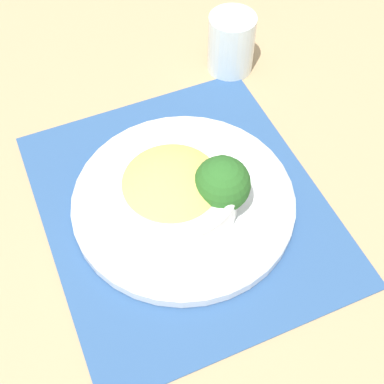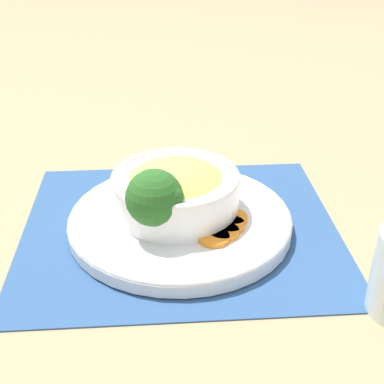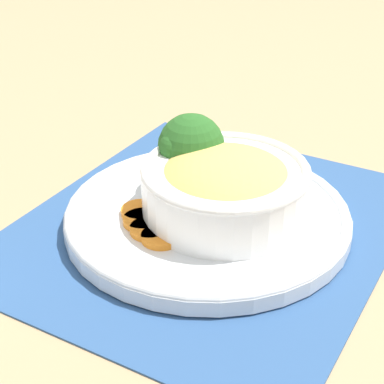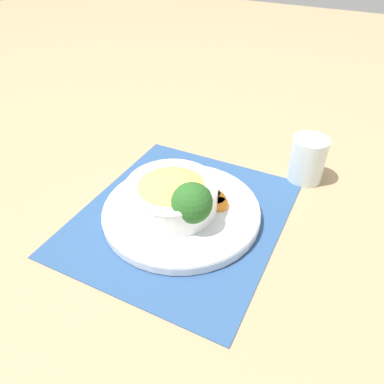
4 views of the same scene
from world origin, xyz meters
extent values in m
plane|color=tan|center=(0.00, 0.00, 0.00)|extent=(4.00, 4.00, 0.00)
cube|color=#2D5184|center=(0.00, 0.00, 0.00)|extent=(0.43, 0.38, 0.00)
cylinder|color=silver|center=(0.00, 0.00, 0.01)|extent=(0.30, 0.30, 0.02)
torus|color=silver|center=(0.00, 0.00, 0.02)|extent=(0.30, 0.30, 0.01)
cylinder|color=white|center=(0.01, -0.02, 0.05)|extent=(0.17, 0.17, 0.05)
torus|color=white|center=(0.01, -0.02, 0.07)|extent=(0.17, 0.17, 0.01)
ellipsoid|color=#E0B75B|center=(0.01, -0.02, 0.06)|extent=(0.14, 0.14, 0.06)
cylinder|color=#84AD5B|center=(0.03, 0.04, 0.03)|extent=(0.02, 0.02, 0.03)
sphere|color=#286023|center=(0.03, 0.04, 0.07)|extent=(0.07, 0.07, 0.07)
sphere|color=#286023|center=(0.01, 0.05, 0.08)|extent=(0.03, 0.03, 0.03)
sphere|color=#286023|center=(0.05, 0.03, 0.08)|extent=(0.03, 0.03, 0.03)
cylinder|color=orange|center=(-0.04, 0.06, 0.02)|extent=(0.04, 0.04, 0.01)
cylinder|color=orange|center=(-0.05, 0.05, 0.02)|extent=(0.04, 0.04, 0.01)
cylinder|color=orange|center=(-0.06, 0.03, 0.02)|extent=(0.04, 0.04, 0.01)
cylinder|color=orange|center=(-0.07, 0.01, 0.02)|extent=(0.04, 0.04, 0.01)
camera|label=1|loc=(0.39, -0.15, 0.61)|focal=50.00mm
camera|label=2|loc=(0.02, 0.62, 0.40)|focal=50.00mm
camera|label=3|loc=(-0.51, -0.28, 0.37)|focal=60.00mm
camera|label=4|loc=(0.47, 0.27, 0.48)|focal=35.00mm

